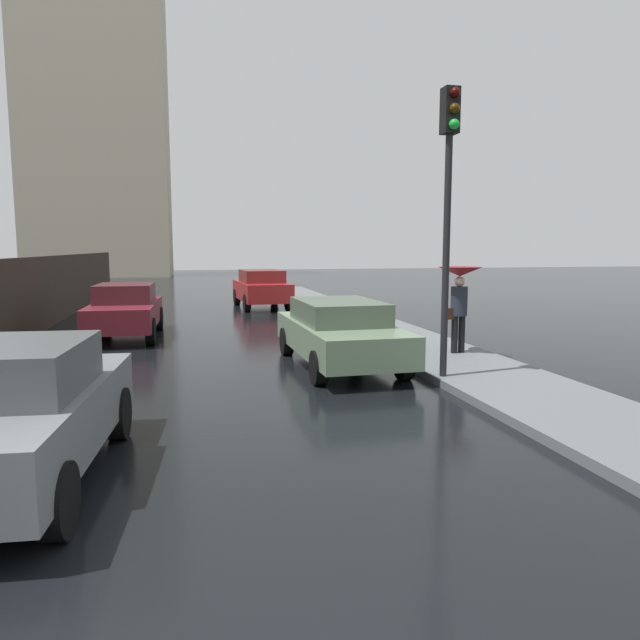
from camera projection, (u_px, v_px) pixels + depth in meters
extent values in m
cube|color=maroon|center=(261.00, 291.00, 22.92)|extent=(1.94, 4.25, 0.70)
cube|color=maroon|center=(262.00, 276.00, 22.76)|extent=(1.63, 2.23, 0.47)
cylinder|color=black|center=(237.00, 297.00, 24.06)|extent=(0.25, 0.67, 0.66)
cylinder|color=black|center=(274.00, 296.00, 24.49)|extent=(0.25, 0.67, 0.66)
cylinder|color=black|center=(247.00, 303.00, 21.44)|extent=(0.25, 0.67, 0.66)
cylinder|color=black|center=(289.00, 302.00, 21.87)|extent=(0.25, 0.67, 0.66)
cube|color=maroon|center=(126.00, 314.00, 15.36)|extent=(1.71, 4.17, 0.61)
cube|color=#461C22|center=(125.00, 293.00, 15.36)|extent=(1.46, 1.89, 0.48)
cylinder|color=black|center=(151.00, 331.00, 14.22)|extent=(0.24, 0.67, 0.66)
cylinder|color=black|center=(87.00, 333.00, 13.93)|extent=(0.24, 0.67, 0.66)
cylinder|color=black|center=(159.00, 318.00, 16.87)|extent=(0.24, 0.67, 0.66)
cylinder|color=black|center=(105.00, 319.00, 16.58)|extent=(0.24, 0.67, 0.66)
cube|color=slate|center=(8.00, 421.00, 5.83)|extent=(2.07, 3.98, 0.65)
cylinder|color=black|center=(57.00, 501.00, 4.74)|extent=(0.27, 0.66, 0.64)
cylinder|color=black|center=(118.00, 413.00, 7.24)|extent=(0.27, 0.66, 0.64)
cube|color=slate|center=(339.00, 337.00, 11.63)|extent=(1.83, 4.48, 0.58)
cube|color=#4D5C49|center=(339.00, 311.00, 11.63)|extent=(1.57, 2.35, 0.44)
cylinder|color=black|center=(287.00, 341.00, 12.89)|extent=(0.23, 0.61, 0.61)
cylinder|color=black|center=(355.00, 339.00, 13.27)|extent=(0.23, 0.61, 0.61)
cylinder|color=black|center=(319.00, 368.00, 10.07)|extent=(0.23, 0.61, 0.61)
cylinder|color=black|center=(404.00, 363.00, 10.45)|extent=(0.23, 0.61, 0.61)
cylinder|color=black|center=(462.00, 334.00, 12.41)|extent=(0.14, 0.14, 0.80)
cylinder|color=black|center=(454.00, 334.00, 12.34)|extent=(0.14, 0.14, 0.80)
cylinder|color=#232833|center=(459.00, 301.00, 12.29)|extent=(0.35, 0.35, 0.62)
sphere|color=beige|center=(460.00, 282.00, 12.23)|extent=(0.22, 0.22, 0.22)
cube|color=#3F2314|center=(448.00, 314.00, 12.23)|extent=(0.21, 0.13, 0.24)
cylinder|color=#4C4C51|center=(460.00, 286.00, 12.24)|extent=(0.02, 0.02, 0.79)
cone|color=maroon|center=(460.00, 272.00, 12.21)|extent=(0.92, 0.92, 0.20)
cylinder|color=black|center=(446.00, 258.00, 9.92)|extent=(0.12, 0.12, 4.12)
cube|color=black|center=(450.00, 111.00, 9.61)|extent=(0.26, 0.26, 0.75)
sphere|color=#360503|center=(455.00, 92.00, 9.42)|extent=(0.17, 0.17, 0.17)
sphere|color=#392405|center=(455.00, 108.00, 9.45)|extent=(0.17, 0.17, 0.17)
sphere|color=green|center=(454.00, 124.00, 9.48)|extent=(0.17, 0.17, 0.17)
cube|color=#B2A88E|center=(95.00, 93.00, 46.53)|extent=(11.31, 6.73, 29.36)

